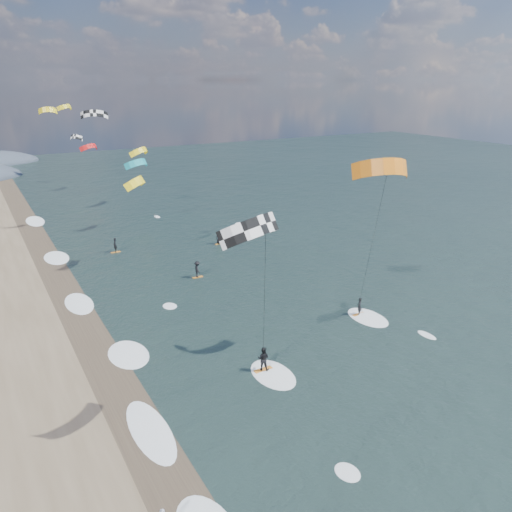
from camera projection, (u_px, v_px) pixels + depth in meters
ground at (373, 424)px, 29.27m from camera, size 260.00×260.00×0.00m
wet_sand_strip at (123, 397)px, 31.76m from camera, size 3.00×240.00×0.00m
kitesurfer_near_a at (382, 207)px, 33.94m from camera, size 7.64×8.73×14.95m
kitesurfer_near_b at (267, 279)px, 27.17m from camera, size 7.17×8.79×13.61m
far_kitesurfers at (189, 254)px, 55.26m from camera, size 13.04×13.06×1.76m
bg_kite_field at (102, 137)px, 76.34m from camera, size 15.59×62.40×8.44m
shoreline_surf at (120, 358)px, 36.21m from camera, size 2.40×79.40×0.11m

